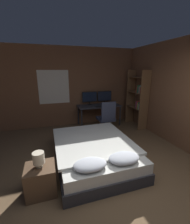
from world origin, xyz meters
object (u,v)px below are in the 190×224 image
bedside_lamp (39,158)px  computer_mouse (109,106)px  nightstand (41,180)px  keyboard (101,106)px  monitor_right (104,96)px  monitor_left (90,97)px  desk (99,108)px  office_chair (106,120)px  bed (94,151)px  bookshelf (139,97)px

bedside_lamp → computer_mouse: computer_mouse is taller
nightstand → keyboard: keyboard is taller
monitor_right → monitor_left: bearing=180.0°
nightstand → desk: size_ratio=0.32×
desk → computer_mouse: 0.38m
monitor_left → office_chair: size_ratio=0.51×
desk → computer_mouse: size_ratio=21.48×
nightstand → desk: desk is taller
bed → office_chair: size_ratio=1.96×
bedside_lamp → computer_mouse: 3.31m
bedside_lamp → office_chair: (1.89, 1.89, -0.20)m
monitor_right → bookshelf: bearing=-39.6°
monitor_left → keyboard: monitor_left is taller
bedside_lamp → monitor_left: bearing=60.7°
monitor_right → bookshelf: (0.94, -0.78, 0.08)m
monitor_left → monitor_right: size_ratio=1.00×
bookshelf → office_chair: bearing=-169.0°
nightstand → bookshelf: 3.89m
bedside_lamp → monitor_left: monitor_left is taller
monitor_left → computer_mouse: 0.76m
bed → bedside_lamp: size_ratio=8.19×
bed → office_chair: office_chair is taller
bed → keyboard: keyboard is taller
nightstand → bedside_lamp: bearing=180.0°
computer_mouse → bookshelf: bookshelf is taller
nightstand → monitor_right: monitor_right is taller
monitor_left → monitor_right: bearing=0.0°
desk → monitor_left: (-0.29, 0.22, 0.35)m
nightstand → bedside_lamp: 0.39m
keyboard → computer_mouse: (0.29, 0.00, 0.01)m
nightstand → monitor_right: size_ratio=0.89×
bed → monitor_left: 2.53m
monitor_left → computer_mouse: bearing=-37.8°
nightstand → office_chair: office_chair is taller
bedside_lamp → bookshelf: (3.15, 2.14, 0.44)m
bed → bedside_lamp: bedside_lamp is taller
computer_mouse → bookshelf: size_ratio=0.04×
bed → monitor_left: size_ratio=3.81×
monitor_right → bookshelf: bookshelf is taller
monitor_left → office_chair: (0.25, -1.02, -0.56)m
nightstand → computer_mouse: size_ratio=6.87×
bedside_lamp → nightstand: bearing=0.0°
bed → nightstand: 1.21m
bed → bedside_lamp: (-1.07, -0.56, 0.39)m
desk → keyboard: bearing=-90.0°
desk → computer_mouse: bearing=-37.5°
desk → monitor_right: (0.29, 0.22, 0.35)m
keyboard → nightstand: bearing=-127.9°
monitor_left → keyboard: 0.59m
monitor_left → bed: bearing=-103.5°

